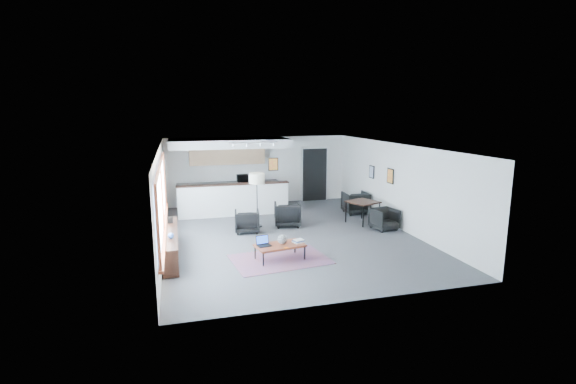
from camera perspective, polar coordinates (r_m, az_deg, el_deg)
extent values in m
cube|color=#48484B|center=(12.29, 0.02, -5.92)|extent=(7.00, 9.00, 0.01)
cube|color=white|center=(11.80, 0.02, 6.30)|extent=(7.00, 9.00, 0.01)
cube|color=silver|center=(16.31, -4.15, 2.98)|extent=(7.00, 0.01, 2.60)
cube|color=silver|center=(7.84, 8.74, -6.00)|extent=(7.00, 0.01, 2.60)
cube|color=silver|center=(11.58, -16.97, -0.80)|extent=(0.01, 9.00, 2.60)
cube|color=silver|center=(13.32, 14.73, 0.82)|extent=(0.01, 9.00, 2.60)
cube|color=#8CBFFF|center=(10.66, -16.97, -0.71)|extent=(0.02, 5.80, 1.55)
cube|color=maroon|center=(10.84, -16.57, -4.84)|extent=(0.10, 5.95, 0.06)
cube|color=maroon|center=(10.53, -17.10, 3.57)|extent=(0.06, 5.95, 0.06)
cube|color=maroon|center=(7.83, -17.37, -4.88)|extent=(0.06, 0.06, 1.60)
cube|color=maroon|center=(10.66, -16.86, -0.70)|extent=(0.06, 0.06, 1.60)
cube|color=maroon|center=(13.51, -16.56, 1.72)|extent=(0.06, 0.06, 1.60)
cube|color=black|center=(10.76, -15.81, -5.36)|extent=(0.35, 3.00, 0.05)
cube|color=black|center=(10.93, -15.65, -8.23)|extent=(0.35, 3.00, 0.05)
cube|color=black|center=(9.47, -15.77, -9.47)|extent=(0.33, 0.04, 0.55)
cube|color=black|center=(10.84, -15.73, -6.83)|extent=(0.33, 0.04, 0.55)
cube|color=black|center=(12.24, -15.70, -4.79)|extent=(0.33, 0.04, 0.55)
cube|color=#3359A5|center=(9.67, -15.71, -10.02)|extent=(0.18, 0.04, 0.20)
cube|color=silver|center=(9.82, -15.71, -9.62)|extent=(0.18, 0.04, 0.22)
cube|color=maroon|center=(9.98, -15.71, -9.22)|extent=(0.18, 0.04, 0.24)
cube|color=black|center=(10.15, -15.70, -9.00)|extent=(0.18, 0.04, 0.20)
cube|color=#3359A5|center=(10.30, -15.70, -8.63)|extent=(0.18, 0.04, 0.22)
cube|color=silver|center=(10.46, -15.70, -8.27)|extent=(0.18, 0.04, 0.24)
cube|color=maroon|center=(10.63, -15.69, -8.08)|extent=(0.18, 0.04, 0.20)
cube|color=black|center=(10.78, -15.69, -7.74)|extent=(0.18, 0.04, 0.22)
cube|color=#3359A5|center=(10.94, -15.69, -7.41)|extent=(0.18, 0.03, 0.24)
cube|color=silver|center=(11.11, -15.68, -7.23)|extent=(0.18, 0.03, 0.20)
cube|color=maroon|center=(11.27, -15.68, -6.92)|extent=(0.18, 0.03, 0.22)
cube|color=black|center=(11.43, -15.68, -6.61)|extent=(0.18, 0.04, 0.24)
cube|color=black|center=(11.50, -15.82, -3.71)|extent=(0.14, 0.02, 0.18)
sphere|color=#264C99|center=(10.16, -15.74, -5.77)|extent=(0.14, 0.14, 0.14)
cube|color=white|center=(14.49, -7.38, -1.12)|extent=(3.80, 0.25, 1.10)
cube|color=black|center=(14.38, -7.44, 1.06)|extent=(3.85, 0.32, 0.04)
cube|color=white|center=(15.92, -8.10, -0.41)|extent=(3.80, 0.60, 0.90)
cube|color=#2D2D2D|center=(15.83, -8.14, 1.23)|extent=(3.82, 0.62, 0.04)
cube|color=#A87F58|center=(15.84, -8.31, 5.02)|extent=(2.80, 0.35, 0.70)
cube|color=white|center=(15.10, -8.04, 6.65)|extent=(4.20, 1.80, 0.30)
cube|color=black|center=(14.55, -2.03, 3.81)|extent=(0.35, 0.03, 0.45)
cube|color=orange|center=(14.53, -2.01, 3.80)|extent=(0.30, 0.01, 0.40)
cube|color=black|center=(16.85, 3.63, 2.39)|extent=(1.00, 0.12, 2.10)
cube|color=white|center=(16.70, 1.92, 2.33)|extent=(0.06, 0.10, 2.10)
cube|color=white|center=(17.03, 5.27, 2.46)|extent=(0.06, 0.10, 2.10)
cube|color=white|center=(16.73, 3.66, 6.02)|extent=(1.10, 0.10, 0.06)
cube|color=silver|center=(13.81, -4.82, 6.77)|extent=(1.60, 0.04, 0.04)
cylinder|color=silver|center=(13.71, -7.50, 6.35)|extent=(0.07, 0.07, 0.09)
cylinder|color=silver|center=(13.78, -5.64, 6.41)|extent=(0.07, 0.07, 0.09)
cylinder|color=silver|center=(13.86, -3.79, 6.47)|extent=(0.07, 0.07, 0.09)
cylinder|color=silver|center=(13.96, -1.97, 6.52)|extent=(0.07, 0.07, 0.09)
cube|color=black|center=(13.60, 13.82, 2.14)|extent=(0.03, 0.38, 0.48)
cube|color=orange|center=(13.59, 13.77, 2.14)|extent=(0.00, 0.32, 0.42)
cube|color=black|center=(14.75, 11.38, 2.72)|extent=(0.03, 0.34, 0.44)
cube|color=#859FC5|center=(14.74, 11.33, 2.71)|extent=(0.00, 0.28, 0.38)
cube|color=#683C51|center=(10.34, -1.12, -9.18)|extent=(2.45, 1.82, 0.01)
cube|color=maroon|center=(10.22, -1.13, -7.31)|extent=(1.27, 0.82, 0.05)
cube|color=black|center=(9.85, -3.40, -9.22)|extent=(0.03, 0.03, 0.34)
cube|color=black|center=(10.33, -4.52, -8.26)|extent=(0.03, 0.03, 0.34)
cube|color=black|center=(10.27, 2.29, -8.34)|extent=(0.03, 0.03, 0.34)
cube|color=black|center=(10.73, 0.96, -7.48)|extent=(0.03, 0.03, 0.34)
cube|color=black|center=(10.00, -0.49, -7.91)|extent=(1.11, 0.22, 0.03)
cube|color=black|center=(10.47, -1.73, -7.03)|extent=(1.11, 0.22, 0.03)
cube|color=black|center=(10.13, -3.28, -7.32)|extent=(0.36, 0.29, 0.02)
cube|color=black|center=(10.20, -3.55, -6.52)|extent=(0.32, 0.12, 0.21)
cube|color=blue|center=(10.19, -3.54, -6.53)|extent=(0.29, 0.10, 0.18)
sphere|color=gray|center=(10.22, -0.78, -6.49)|extent=(0.23, 0.23, 0.23)
cube|color=silver|center=(10.37, 1.44, -6.82)|extent=(0.32, 0.29, 0.03)
cube|color=#3359A5|center=(10.36, 1.44, -6.67)|extent=(0.29, 0.26, 0.03)
cube|color=silver|center=(10.34, 1.45, -6.56)|extent=(0.27, 0.24, 0.03)
cube|color=#E5590C|center=(9.98, -0.24, -7.62)|extent=(0.10, 0.10, 0.01)
imported|color=black|center=(12.55, -5.63, -3.85)|extent=(0.80, 0.76, 0.73)
imported|color=black|center=(13.15, -0.08, -2.90)|extent=(0.93, 0.89, 0.82)
cylinder|color=black|center=(13.20, -4.19, -4.66)|extent=(0.34, 0.34, 0.03)
cylinder|color=black|center=(13.02, -4.24, -1.58)|extent=(0.03, 0.03, 1.43)
cylinder|color=beige|center=(12.87, -4.29, 1.88)|extent=(0.56, 0.56, 0.32)
cube|color=black|center=(13.64, 10.21, -1.34)|extent=(1.11, 1.11, 0.04)
cylinder|color=black|center=(13.20, 10.25, -3.35)|extent=(0.05, 0.05, 0.68)
cylinder|color=black|center=(13.70, 7.93, -2.74)|extent=(0.05, 0.05, 0.68)
cylinder|color=black|center=(13.75, 12.38, -2.85)|extent=(0.05, 0.05, 0.68)
cylinder|color=black|center=(14.24, 10.08, -2.29)|extent=(0.05, 0.05, 0.68)
imported|color=black|center=(13.11, 13.04, -3.71)|extent=(0.69, 0.65, 0.61)
imported|color=black|center=(14.95, 9.22, -1.54)|extent=(0.73, 0.69, 0.72)
imported|color=black|center=(15.88, -6.08, 2.00)|extent=(0.51, 0.29, 0.34)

